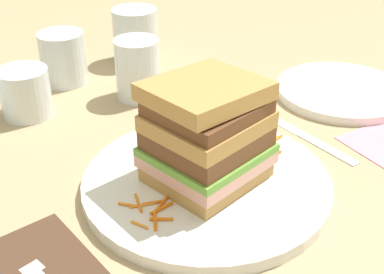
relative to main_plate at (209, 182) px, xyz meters
name	(u,v)px	position (x,y,z in m)	size (l,w,h in m)	color
ground_plane	(190,177)	(0.00, 0.03, -0.01)	(3.00, 3.00, 0.00)	tan
main_plate	(209,182)	(0.00, 0.00, 0.00)	(0.29, 0.29, 0.02)	white
sandwich	(209,133)	(0.00, 0.00, 0.07)	(0.13, 0.12, 0.12)	tan
carrot_shred_0	(138,203)	(-0.09, 0.01, 0.01)	(0.00, 0.00, 0.03)	orange
carrot_shred_1	(143,205)	(-0.09, 0.01, 0.01)	(0.00, 0.00, 0.03)	orange
carrot_shred_2	(155,222)	(-0.10, -0.03, 0.01)	(0.00, 0.00, 0.03)	orange
carrot_shred_3	(139,225)	(-0.11, -0.02, 0.01)	(0.00, 0.00, 0.02)	orange
carrot_shred_4	(162,208)	(-0.08, -0.01, 0.01)	(0.00, 0.00, 0.03)	orange
carrot_shred_5	(161,205)	(-0.08, -0.01, 0.01)	(0.00, 0.00, 0.03)	orange
carrot_shred_6	(154,202)	(-0.08, 0.00, 0.01)	(0.00, 0.00, 0.03)	orange
carrot_shred_7	(130,205)	(-0.10, 0.01, 0.01)	(0.00, 0.00, 0.03)	orange
carrot_shred_8	(161,219)	(-0.09, -0.03, 0.01)	(0.00, 0.00, 0.02)	orange
carrot_shred_9	(246,142)	(0.09, 0.02, 0.01)	(0.00, 0.00, 0.02)	orange
carrot_shred_10	(270,148)	(0.10, -0.01, 0.01)	(0.00, 0.00, 0.03)	orange
carrot_shred_11	(254,144)	(0.09, 0.01, 0.01)	(0.00, 0.00, 0.02)	orange
carrot_shred_12	(275,141)	(0.12, 0.00, 0.01)	(0.00, 0.00, 0.02)	orange
carrot_shred_13	(257,147)	(0.09, 0.01, 0.01)	(0.00, 0.00, 0.02)	orange
carrot_shred_14	(271,139)	(0.12, 0.01, 0.01)	(0.00, 0.00, 0.02)	orange
carrot_shred_15	(270,143)	(0.11, 0.00, 0.01)	(0.00, 0.00, 0.03)	orange
carrot_shred_16	(264,135)	(0.12, 0.02, 0.01)	(0.00, 0.00, 0.03)	orange
carrot_shred_17	(255,149)	(0.08, 0.00, 0.01)	(0.00, 0.00, 0.03)	orange
carrot_shred_18	(276,140)	(0.12, 0.00, 0.01)	(0.00, 0.00, 0.03)	orange
napkin_dark	(37,273)	(-0.22, 0.00, -0.01)	(0.11, 0.14, 0.00)	#4C3323
knife	(302,134)	(0.18, 0.01, -0.01)	(0.03, 0.20, 0.00)	silver
juice_glass	(138,73)	(0.08, 0.25, 0.03)	(0.07, 0.07, 0.09)	white
empty_tumbler_0	(63,58)	(0.02, 0.37, 0.03)	(0.07, 0.07, 0.08)	silver
empty_tumbler_1	(135,36)	(0.16, 0.37, 0.04)	(0.08, 0.08, 0.10)	silver
empty_tumbler_2	(25,93)	(-0.08, 0.31, 0.03)	(0.07, 0.07, 0.07)	silver
side_plate	(342,91)	(0.32, 0.04, 0.00)	(0.21, 0.21, 0.01)	white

